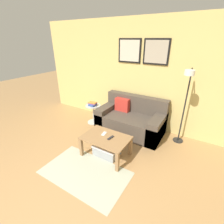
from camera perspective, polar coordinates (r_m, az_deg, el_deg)
ground_plane at (r=2.68m, az=-26.82°, el=-30.99°), size 16.00×16.00×0.00m
wall_back at (r=4.07m, az=8.49°, el=12.66°), size 5.60×0.09×2.55m
area_rug at (r=3.01m, az=-9.43°, el=-20.26°), size 1.47×0.88×0.01m
couch at (r=3.96m, az=6.67°, el=-2.82°), size 1.55×0.84×0.84m
coffee_table at (r=3.13m, az=-2.18°, el=-10.00°), size 0.88×0.59×0.41m
storage_bin at (r=3.27m, az=-1.82°, el=-13.21°), size 0.50×0.35×0.20m
floor_lamp at (r=3.39m, az=24.48°, el=4.89°), size 0.22×0.50×1.61m
side_table at (r=4.36m, az=-6.58°, el=-0.06°), size 0.40×0.40×0.50m
book_stack at (r=4.25m, az=-6.87°, el=2.84°), size 0.23×0.18×0.09m
remote_control at (r=3.05m, az=-0.48°, el=-9.04°), size 0.06×0.15×0.02m
cell_phone at (r=3.19m, az=-2.82°, el=-7.59°), size 0.09×0.15×0.01m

